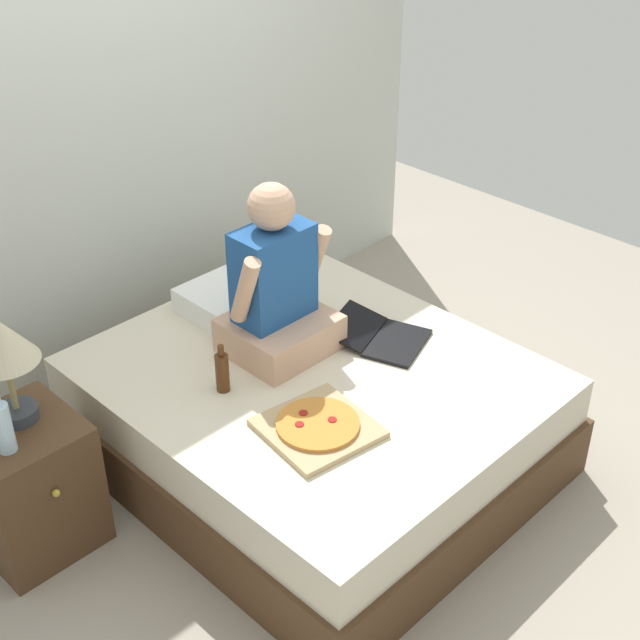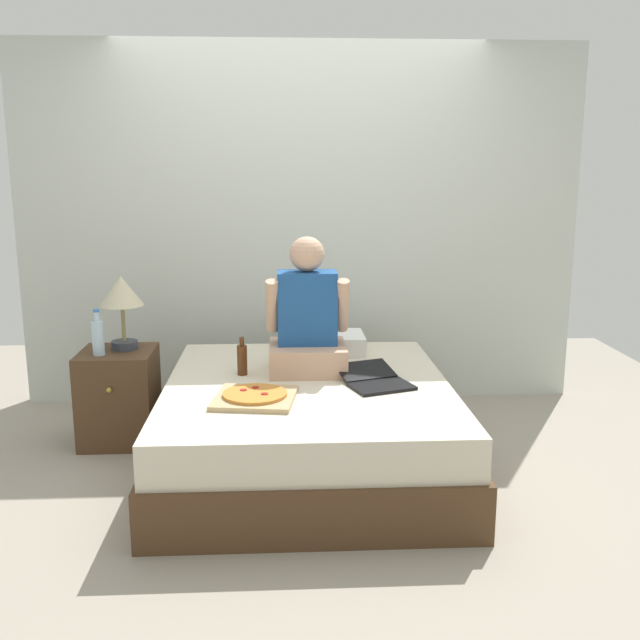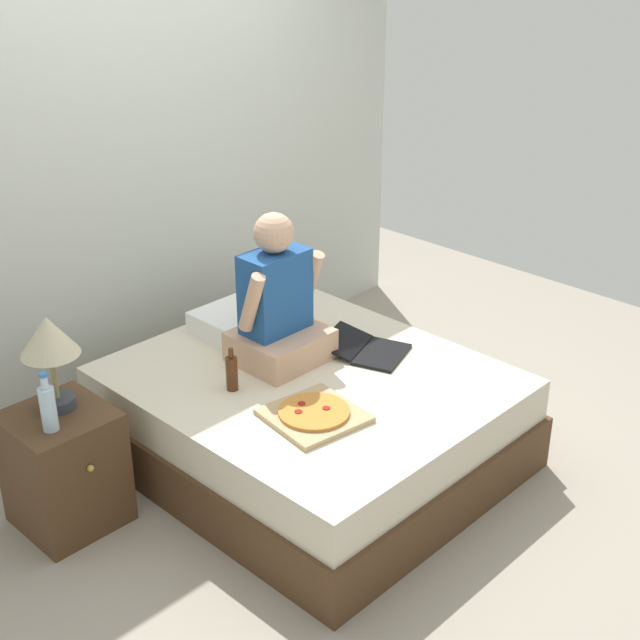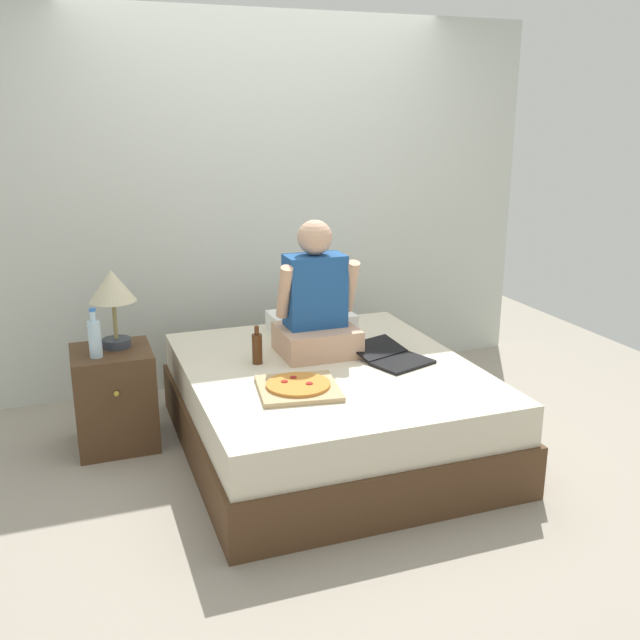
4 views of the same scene
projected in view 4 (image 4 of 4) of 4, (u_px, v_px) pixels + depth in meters
ground_plane at (328, 446)px, 4.12m from camera, size 5.92×5.92×0.00m
wall_back at (264, 203)px, 4.93m from camera, size 3.92×0.12×2.50m
bed at (328, 407)px, 4.06m from camera, size 1.60×1.85×0.50m
nightstand_left at (115, 398)px, 4.08m from camera, size 0.44×0.47×0.57m
lamp_on_left_nightstand at (112, 291)px, 3.96m from camera, size 0.26×0.26×0.45m
water_bottle at (95, 338)px, 3.86m from camera, size 0.07×0.07×0.28m
pillow at (311, 322)px, 4.59m from camera, size 0.52×0.34×0.12m
person_seated at (316, 305)px, 4.12m from camera, size 0.47×0.40×0.78m
laptop at (394, 358)px, 4.04m from camera, size 0.44×0.50×0.07m
pizza_box at (298, 387)px, 3.62m from camera, size 0.45×0.45×0.05m
beer_bottle_on_bed at (257, 348)px, 3.99m from camera, size 0.06×0.06×0.22m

